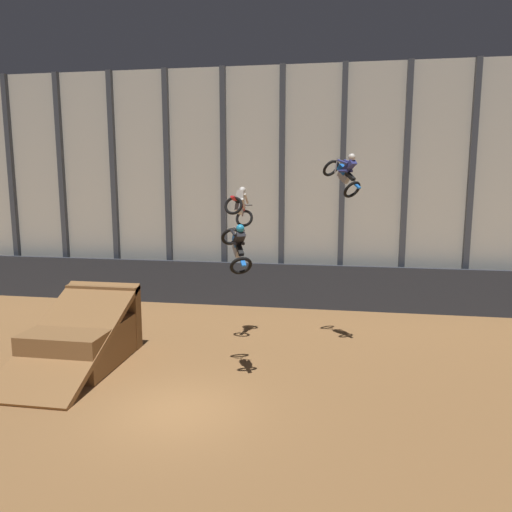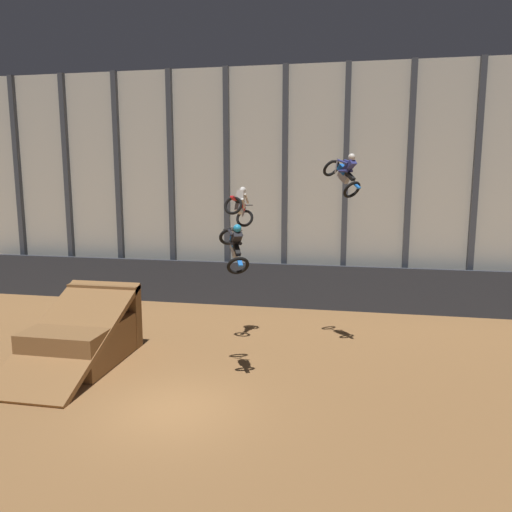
# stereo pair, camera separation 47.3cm
# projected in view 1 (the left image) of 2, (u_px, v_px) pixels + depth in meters

# --- Properties ---
(ground_plane) EXTENTS (60.00, 60.00, 0.00)m
(ground_plane) POSITION_uv_depth(u_px,v_px,m) (177.00, 411.00, 14.41)
(ground_plane) COLOR olive
(arena_back_wall) EXTENTS (32.00, 0.40, 12.12)m
(arena_back_wall) POSITION_uv_depth(u_px,v_px,m) (253.00, 188.00, 25.84)
(arena_back_wall) COLOR beige
(arena_back_wall) RESTS_ON ground_plane
(lower_barrier) EXTENTS (31.36, 0.20, 2.27)m
(lower_barrier) POSITION_uv_depth(u_px,v_px,m) (250.00, 285.00, 25.73)
(lower_barrier) COLOR #2D333D
(lower_barrier) RESTS_ON ground_plane
(dirt_ramp) EXTENTS (2.90, 5.70, 2.65)m
(dirt_ramp) POSITION_uv_depth(u_px,v_px,m) (85.00, 337.00, 18.18)
(dirt_ramp) COLOR brown
(dirt_ramp) RESTS_ON ground_plane
(rider_bike_left_air) EXTENTS (0.95, 1.76, 1.67)m
(rider_bike_left_air) POSITION_uv_depth(u_px,v_px,m) (240.00, 207.00, 19.53)
(rider_bike_left_air) COLOR black
(rider_bike_center_air) EXTENTS (1.40, 1.81, 1.70)m
(rider_bike_center_air) POSITION_uv_depth(u_px,v_px,m) (237.00, 246.00, 16.12)
(rider_bike_center_air) COLOR black
(rider_bike_right_air) EXTENTS (1.68, 1.70, 1.70)m
(rider_bike_right_air) POSITION_uv_depth(u_px,v_px,m) (344.00, 174.00, 18.70)
(rider_bike_right_air) COLOR black
(hay_bale_trackside) EXTENTS (0.67, 0.95, 0.57)m
(hay_bale_trackside) POSITION_uv_depth(u_px,v_px,m) (67.00, 327.00, 21.39)
(hay_bale_trackside) COLOR #CCB751
(hay_bale_trackside) RESTS_ON ground_plane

